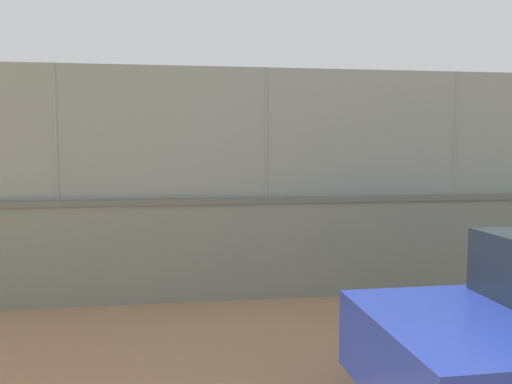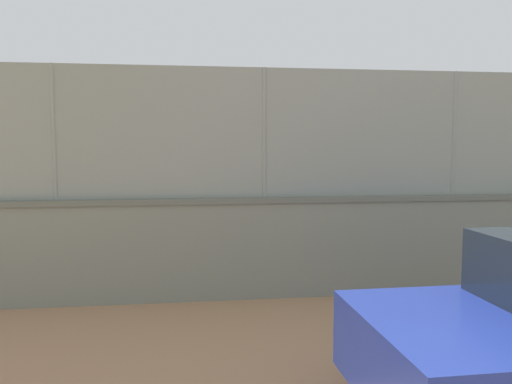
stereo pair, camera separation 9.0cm
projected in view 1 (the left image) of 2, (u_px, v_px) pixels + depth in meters
name	position (u px, v px, depth m)	size (l,w,h in m)	color
ground_plane	(269.00, 201.00, 21.68)	(260.00, 260.00, 0.00)	tan
perimeter_wall	(451.00, 241.00, 8.40)	(25.04, 1.27, 1.55)	gray
fence_panel_on_wall	(455.00, 134.00, 8.24)	(24.60, 0.88, 1.96)	gray
player_at_service_line	(155.00, 179.00, 20.08)	(0.86, 1.11, 1.72)	navy
player_baseline_waiting	(305.00, 217.00, 10.40)	(1.23, 0.72, 1.52)	#B2B2B2
sports_ball	(176.00, 206.00, 19.47)	(0.10, 0.10, 0.10)	#3399D8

